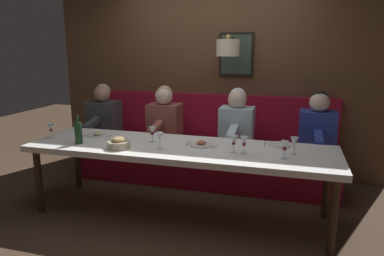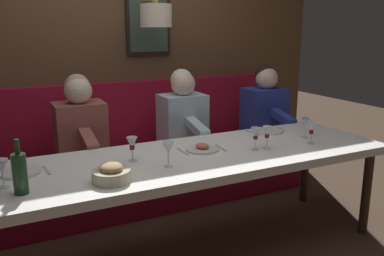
# 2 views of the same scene
# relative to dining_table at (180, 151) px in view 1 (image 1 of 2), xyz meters

# --- Properties ---
(ground_plane) EXTENTS (12.00, 12.00, 0.00)m
(ground_plane) POSITION_rel_dining_table_xyz_m (0.00, 0.00, -0.68)
(ground_plane) COLOR #4C3828
(dining_table) EXTENTS (0.90, 3.08, 0.74)m
(dining_table) POSITION_rel_dining_table_xyz_m (0.00, 0.00, 0.00)
(dining_table) COLOR white
(dining_table) RESTS_ON ground_plane
(banquette_bench) EXTENTS (0.52, 3.28, 0.45)m
(banquette_bench) POSITION_rel_dining_table_xyz_m (0.89, 0.00, -0.46)
(banquette_bench) COLOR maroon
(banquette_bench) RESTS_ON ground_plane
(back_wall_panel) EXTENTS (0.59, 4.48, 2.90)m
(back_wall_panel) POSITION_rel_dining_table_xyz_m (1.46, -0.00, 0.68)
(back_wall_panel) COLOR brown
(back_wall_panel) RESTS_ON ground_plane
(diner_nearest) EXTENTS (0.60, 0.40, 0.79)m
(diner_nearest) POSITION_rel_dining_table_xyz_m (0.88, -1.34, 0.13)
(diner_nearest) COLOR #283893
(diner_nearest) RESTS_ON banquette_bench
(diner_near) EXTENTS (0.60, 0.40, 0.79)m
(diner_near) POSITION_rel_dining_table_xyz_m (0.88, -0.43, 0.13)
(diner_near) COLOR silver
(diner_near) RESTS_ON banquette_bench
(diner_middle) EXTENTS (0.60, 0.40, 0.79)m
(diner_middle) POSITION_rel_dining_table_xyz_m (0.88, 0.49, 0.13)
(diner_middle) COLOR #934C42
(diner_middle) RESTS_ON banquette_bench
(diner_far) EXTENTS (0.60, 0.40, 0.79)m
(diner_far) POSITION_rel_dining_table_xyz_m (0.88, 1.36, 0.13)
(diner_far) COLOR #3D3D42
(diner_far) RESTS_ON banquette_bench
(place_setting_0) EXTENTS (0.24, 0.32, 0.01)m
(place_setting_0) POSITION_rel_dining_table_xyz_m (0.29, -0.96, 0.06)
(place_setting_0) COLOR white
(place_setting_0) RESTS_ON dining_table
(place_setting_1) EXTENTS (0.24, 0.31, 0.05)m
(place_setting_1) POSITION_rel_dining_table_xyz_m (0.14, 1.00, 0.07)
(place_setting_1) COLOR silver
(place_setting_1) RESTS_ON dining_table
(place_setting_2) EXTENTS (0.24, 0.31, 0.05)m
(place_setting_2) POSITION_rel_dining_table_xyz_m (0.07, -0.20, 0.07)
(place_setting_2) COLOR silver
(place_setting_2) RESTS_ON dining_table
(wine_glass_0) EXTENTS (0.07, 0.07, 0.16)m
(wine_glass_0) POSITION_rel_dining_table_xyz_m (-0.15, 0.16, 0.17)
(wine_glass_0) COLOR silver
(wine_glass_0) RESTS_ON dining_table
(wine_glass_1) EXTENTS (0.07, 0.07, 0.16)m
(wine_glass_1) POSITION_rel_dining_table_xyz_m (-0.08, -0.55, 0.17)
(wine_glass_1) COLOR silver
(wine_glass_1) RESTS_ON dining_table
(wine_glass_2) EXTENTS (0.07, 0.07, 0.16)m
(wine_glass_2) POSITION_rel_dining_table_xyz_m (0.01, -1.10, 0.17)
(wine_glass_2) COLOR silver
(wine_glass_2) RESTS_ON dining_table
(wine_glass_3) EXTENTS (0.07, 0.07, 0.16)m
(wine_glass_3) POSITION_rel_dining_table_xyz_m (-0.09, -0.65, 0.17)
(wine_glass_3) COLOR silver
(wine_glass_3) RESTS_ON dining_table
(wine_glass_4) EXTENTS (0.07, 0.07, 0.16)m
(wine_glass_4) POSITION_rel_dining_table_xyz_m (0.06, 0.32, 0.17)
(wine_glass_4) COLOR silver
(wine_glass_4) RESTS_ON dining_table
(wine_glass_5) EXTENTS (0.07, 0.07, 0.16)m
(wine_glass_5) POSITION_rel_dining_table_xyz_m (-0.15, -1.02, 0.17)
(wine_glass_5) COLOR silver
(wine_glass_5) RESTS_ON dining_table
(wine_glass_6) EXTENTS (0.07, 0.07, 0.16)m
(wine_glass_6) POSITION_rel_dining_table_xyz_m (-0.07, 1.45, 0.17)
(wine_glass_6) COLOR silver
(wine_glass_6) RESTS_ON dining_table
(wine_glass_7) EXTENTS (0.07, 0.07, 0.16)m
(wine_glass_7) POSITION_rel_dining_table_xyz_m (-0.06, 1.11, 0.17)
(wine_glass_7) COLOR silver
(wine_glass_7) RESTS_ON dining_table
(wine_bottle) EXTENTS (0.08, 0.08, 0.30)m
(wine_bottle) POSITION_rel_dining_table_xyz_m (-0.20, 1.02, 0.17)
(wine_bottle) COLOR #19381E
(wine_bottle) RESTS_ON dining_table
(bread_bowl) EXTENTS (0.22, 0.22, 0.12)m
(bread_bowl) POSITION_rel_dining_table_xyz_m (-0.24, 0.55, 0.11)
(bread_bowl) COLOR beige
(bread_bowl) RESTS_ON dining_table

